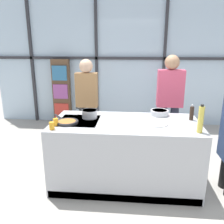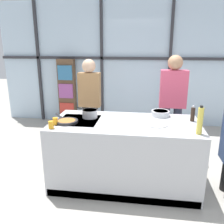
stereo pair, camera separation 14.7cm
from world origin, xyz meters
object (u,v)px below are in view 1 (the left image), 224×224
at_px(spectator_far_left, 87,99).
at_px(frying_pan, 67,122).
at_px(mixing_bowl, 159,112).
at_px(juice_glass_near, 52,126).
at_px(white_plate, 157,124).
at_px(spectator_center_left, 170,99).
at_px(oil_bottle, 201,119).
at_px(pepper_grinder, 192,113).
at_px(saucepan, 89,114).
at_px(juice_glass_far, 56,122).

bearing_deg(spectator_far_left, frying_pan, 87.30).
distance_m(mixing_bowl, juice_glass_near, 1.51).
bearing_deg(spectator_far_left, white_plate, 136.52).
distance_m(white_plate, mixing_bowl, 0.41).
bearing_deg(spectator_center_left, mixing_bowl, 70.41).
bearing_deg(oil_bottle, white_plate, 152.08).
distance_m(white_plate, juice_glass_near, 1.30).
height_order(spectator_center_left, oil_bottle, spectator_center_left).
relative_size(spectator_far_left, frying_pan, 3.70).
distance_m(oil_bottle, juice_glass_near, 1.73).
bearing_deg(juice_glass_near, pepper_grinder, 16.79).
height_order(spectator_far_left, frying_pan, spectator_far_left).
bearing_deg(white_plate, juice_glass_near, -166.61).
bearing_deg(saucepan, juice_glass_near, -126.59).
relative_size(white_plate, mixing_bowl, 1.03).
height_order(spectator_center_left, juice_glass_far, spectator_center_left).
height_order(white_plate, mixing_bowl, mixing_bowl).
relative_size(saucepan, juice_glass_near, 3.69).
bearing_deg(saucepan, oil_bottle, -17.47).
relative_size(frying_pan, mixing_bowl, 1.72).
relative_size(spectator_far_left, white_plate, 6.21).
bearing_deg(pepper_grinder, white_plate, -154.58).
relative_size(spectator_far_left, oil_bottle, 4.88).
xyz_separation_m(oil_bottle, pepper_grinder, (0.01, 0.46, -0.06)).
bearing_deg(juice_glass_near, spectator_center_left, 40.87).
height_order(mixing_bowl, juice_glass_near, juice_glass_near).
bearing_deg(frying_pan, pepper_grinder, 9.74).
bearing_deg(juice_glass_near, mixing_bowl, 27.86).
distance_m(saucepan, juice_glass_near, 0.61).
bearing_deg(juice_glass_far, spectator_center_left, 37.79).
distance_m(pepper_grinder, juice_glass_near, 1.81).
height_order(spectator_center_left, white_plate, spectator_center_left).
bearing_deg(spectator_far_left, pepper_grinder, 152.21).
bearing_deg(white_plate, saucepan, 168.33).
height_order(saucepan, juice_glass_near, saucepan).
relative_size(spectator_center_left, frying_pan, 3.87).
bearing_deg(frying_pan, spectator_far_left, 87.30).
xyz_separation_m(spectator_far_left, pepper_grinder, (1.57, -0.83, 0.04)).
distance_m(mixing_bowl, pepper_grinder, 0.44).
bearing_deg(juice_glass_far, spectator_far_left, 82.42).
bearing_deg(frying_pan, saucepan, 43.93).
bearing_deg(spectator_far_left, saucepan, 103.15).
relative_size(saucepan, white_plate, 1.30).
bearing_deg(white_plate, spectator_center_left, 74.35).
xyz_separation_m(spectator_center_left, pepper_grinder, (0.17, -0.83, 0.01)).
distance_m(spectator_far_left, oil_bottle, 2.03).
distance_m(saucepan, pepper_grinder, 1.37).
distance_m(spectator_center_left, juice_glass_far, 1.98).
height_order(spectator_far_left, white_plate, spectator_far_left).
distance_m(mixing_bowl, oil_bottle, 0.76).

